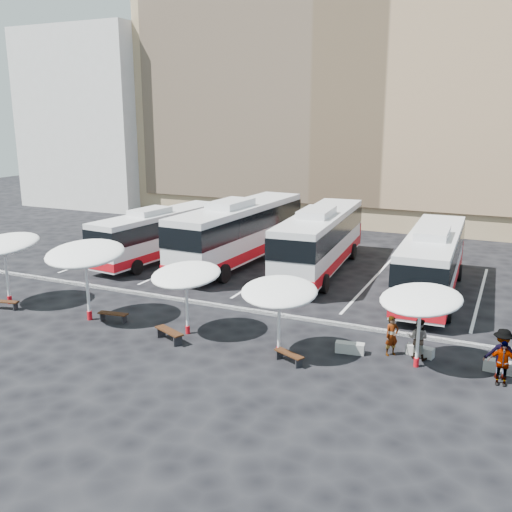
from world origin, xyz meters
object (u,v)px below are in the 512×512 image
at_px(sunshade_0, 4,245).
at_px(wood_bench_0, 5,303).
at_px(sunshade_1, 85,254).
at_px(wood_bench_1, 113,315).
at_px(sunshade_2, 186,275).
at_px(bus_2, 320,238).
at_px(wood_bench_2, 169,333).
at_px(sunshade_4, 421,300).
at_px(passenger_0, 392,336).
at_px(passenger_3, 502,354).
at_px(wood_bench_3, 289,355).
at_px(bus_3, 432,260).
at_px(bus_0, 160,233).
at_px(passenger_2, 502,363).
at_px(sunshade_3, 279,292).
at_px(conc_bench_0, 350,348).
at_px(passenger_1, 418,339).
at_px(conc_bench_1, 420,351).
at_px(conc_bench_2, 501,367).
at_px(bus_1, 240,230).

relative_size(sunshade_0, wood_bench_0, 2.80).
xyz_separation_m(sunshade_1, wood_bench_1, (1.21, 0.23, -2.89)).
bearing_deg(sunshade_2, wood_bench_0, -174.17).
xyz_separation_m(bus_2, wood_bench_2, (-2.25, -13.51, -1.71)).
height_order(sunshade_2, sunshade_4, sunshade_4).
height_order(passenger_0, passenger_3, passenger_3).
relative_size(sunshade_1, sunshade_2, 1.29).
xyz_separation_m(bus_2, wood_bench_3, (3.25, -13.42, -1.77)).
height_order(bus_3, wood_bench_0, bus_3).
bearing_deg(wood_bench_0, sunshade_1, 6.90).
bearing_deg(wood_bench_1, wood_bench_0, -172.32).
xyz_separation_m(wood_bench_3, passenger_0, (3.48, 2.44, 0.50)).
distance_m(sunshade_4, passenger_0, 2.31).
distance_m(sunshade_0, sunshade_1, 5.37).
xyz_separation_m(bus_0, sunshade_4, (18.52, -10.10, 0.89)).
xyz_separation_m(bus_0, sunshade_2, (8.68, -10.84, 0.88)).
xyz_separation_m(wood_bench_3, passenger_2, (7.62, 1.50, 0.51)).
bearing_deg(sunshade_3, bus_3, 68.01).
xyz_separation_m(sunshade_2, conc_bench_0, (7.15, 0.94, -2.50)).
height_order(bus_3, wood_bench_3, bus_3).
distance_m(bus_2, passenger_1, 13.40).
bearing_deg(sunshade_4, bus_0, 151.40).
bearing_deg(passenger_0, bus_2, 74.99).
relative_size(sunshade_4, passenger_3, 2.13).
xyz_separation_m(conc_bench_0, passenger_2, (5.71, -0.44, 0.62)).
xyz_separation_m(conc_bench_1, conc_bench_2, (3.02, -0.29, 0.02)).
relative_size(wood_bench_0, wood_bench_1, 0.98).
xyz_separation_m(bus_1, conc_bench_0, (10.60, -11.27, -1.97)).
bearing_deg(bus_2, bus_0, -175.93).
bearing_deg(conc_bench_2, sunshade_3, -165.86).
xyz_separation_m(sunshade_3, wood_bench_2, (-4.85, -0.58, -2.32)).
xyz_separation_m(passenger_0, passenger_3, (4.09, -0.39, 0.14)).
xyz_separation_m(sunshade_3, sunshade_4, (5.24, 1.26, 0.02)).
bearing_deg(wood_bench_2, passenger_2, 6.93).
xyz_separation_m(conc_bench_0, passenger_1, (2.59, 0.61, 0.62)).
xyz_separation_m(bus_1, passenger_1, (13.19, -10.66, -1.35)).
bearing_deg(passenger_1, passenger_2, 167.90).
distance_m(sunshade_3, passenger_3, 8.53).
xyz_separation_m(sunshade_1, sunshade_4, (15.00, 1.18, -0.50)).
height_order(sunshade_4, passenger_1, sunshade_4).
bearing_deg(wood_bench_0, wood_bench_2, -0.40).
bearing_deg(passenger_1, sunshade_3, 28.43).
height_order(wood_bench_2, passenger_1, passenger_1).
bearing_deg(passenger_2, sunshade_0, 179.27).
height_order(wood_bench_3, conc_bench_1, wood_bench_3).
xyz_separation_m(bus_3, passenger_3, (3.84, -9.25, -0.99)).
bearing_deg(bus_1, sunshade_4, -38.04).
bearing_deg(wood_bench_1, bus_0, 113.16).
distance_m(sunshade_0, conc_bench_2, 23.61).
distance_m(bus_0, wood_bench_0, 12.03).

